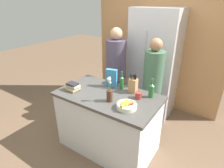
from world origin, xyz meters
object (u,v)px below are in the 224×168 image
(knife_block, at_px, (133,85))
(person_at_sink, at_px, (116,71))
(fruit_bowl, at_px, (127,105))
(coffee_mug, at_px, (139,95))
(flower_vase, at_px, (110,93))
(refrigerator, at_px, (154,64))
(person_in_blue, at_px, (152,83))
(bottle_vinegar, at_px, (151,90))
(bottle_oil, at_px, (122,82))
(book_stack, at_px, (73,87))
(cereal_box, at_px, (112,78))

(knife_block, distance_m, person_at_sink, 0.76)
(fruit_bowl, distance_m, coffee_mug, 0.30)
(knife_block, height_order, flower_vase, flower_vase)
(flower_vase, bearing_deg, refrigerator, 90.23)
(person_at_sink, xyz_separation_m, person_in_blue, (0.71, -0.06, -0.04))
(coffee_mug, distance_m, person_in_blue, 0.54)
(bottle_vinegar, distance_m, person_at_sink, 0.98)
(person_at_sink, bearing_deg, refrigerator, 35.43)
(coffee_mug, bearing_deg, person_in_blue, 93.03)
(refrigerator, distance_m, bottle_oil, 1.08)
(knife_block, distance_m, flower_vase, 0.41)
(flower_vase, bearing_deg, person_in_blue, 73.13)
(person_at_sink, bearing_deg, fruit_bowl, -68.27)
(book_stack, bearing_deg, person_at_sink, 80.47)
(bottle_vinegar, relative_size, person_at_sink, 0.16)
(refrigerator, height_order, flower_vase, refrigerator)
(bottle_oil, bearing_deg, cereal_box, -175.69)
(coffee_mug, bearing_deg, fruit_bowl, -91.61)
(fruit_bowl, xyz_separation_m, bottle_oil, (-0.32, 0.42, 0.06))
(fruit_bowl, bearing_deg, coffee_mug, 88.39)
(cereal_box, bearing_deg, person_in_blue, 42.74)
(flower_vase, xyz_separation_m, person_in_blue, (0.25, 0.81, -0.12))
(refrigerator, relative_size, person_at_sink, 1.17)
(refrigerator, distance_m, bottle_vinegar, 1.15)
(knife_block, height_order, person_in_blue, person_in_blue)
(cereal_box, bearing_deg, coffee_mug, -12.08)
(fruit_bowl, bearing_deg, person_in_blue, 91.38)
(bottle_oil, distance_m, person_at_sink, 0.63)
(fruit_bowl, xyz_separation_m, flower_vase, (-0.27, 0.03, 0.08))
(flower_vase, bearing_deg, coffee_mug, 44.71)
(knife_block, height_order, bottle_oil, knife_block)
(refrigerator, xyz_separation_m, person_in_blue, (0.25, -0.66, -0.08))
(bottle_vinegar, xyz_separation_m, person_in_blue, (-0.15, 0.42, -0.10))
(person_in_blue, bearing_deg, cereal_box, -141.76)
(book_stack, distance_m, person_at_sink, 0.92)
(refrigerator, distance_m, person_at_sink, 0.75)
(bottle_vinegar, xyz_separation_m, person_at_sink, (-0.86, 0.48, -0.06))
(person_at_sink, bearing_deg, knife_block, -56.50)
(person_at_sink, bearing_deg, flower_vase, -79.36)
(fruit_bowl, xyz_separation_m, person_at_sink, (-0.73, 0.90, -0.00))
(knife_block, bearing_deg, cereal_box, -177.46)
(refrigerator, height_order, cereal_box, refrigerator)
(refrigerator, relative_size, fruit_bowl, 8.02)
(book_stack, distance_m, bottle_vinegar, 1.10)
(refrigerator, bearing_deg, coffee_mug, -76.85)
(knife_block, relative_size, person_at_sink, 0.17)
(knife_block, relative_size, bottle_vinegar, 1.05)
(refrigerator, xyz_separation_m, fruit_bowl, (0.27, -1.50, -0.04))
(cereal_box, distance_m, coffee_mug, 0.52)
(bottle_oil, xyz_separation_m, person_in_blue, (0.30, 0.42, -0.10))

